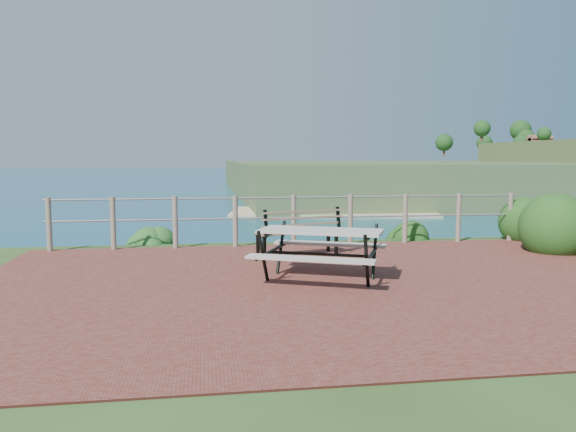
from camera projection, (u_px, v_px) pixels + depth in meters
name	position (u px, v px, depth m)	size (l,w,h in m)	color
ground	(331.00, 283.00, 7.83)	(10.00, 7.00, 0.12)	maroon
ocean	(209.00, 162.00, 204.57)	(1200.00, 1200.00, 0.00)	#166885
safety_railing	(294.00, 218.00, 11.07)	(9.40, 0.10, 1.00)	#6B5B4C
picnic_table	(321.00, 249.00, 7.93)	(1.85, 1.38, 0.72)	gray
park_bench	(298.00, 225.00, 9.92)	(1.57, 0.82, 0.86)	brown
shrub_right_front	(568.00, 253.00, 10.30)	(1.36, 1.36, 1.94)	#174214
shrub_right_edge	(544.00, 241.00, 11.77)	(1.19, 1.19, 1.70)	#174214
shrub_lip_west	(147.00, 243.00, 11.49)	(0.80, 0.80, 0.55)	#204C1C
shrub_lip_east	(403.00, 238.00, 12.33)	(0.85, 0.85, 0.62)	#174214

